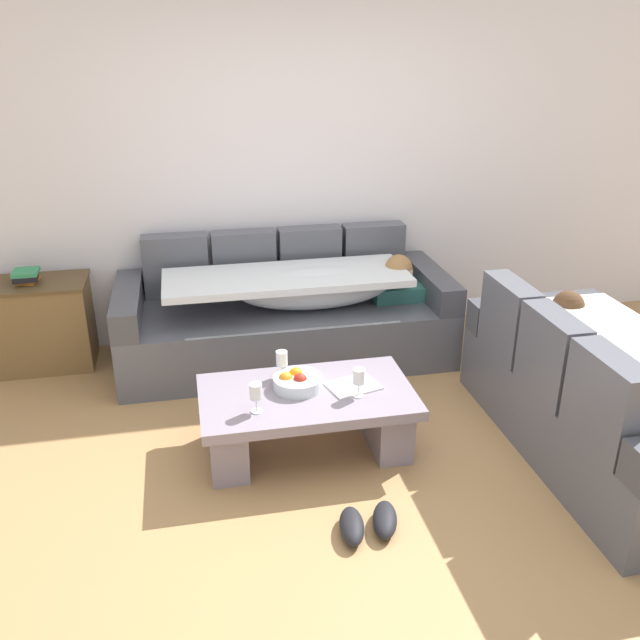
{
  "coord_description": "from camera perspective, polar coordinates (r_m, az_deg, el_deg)",
  "views": [
    {
      "loc": [
        -0.82,
        -2.86,
        2.25
      ],
      "look_at": [
        -0.02,
        1.0,
        0.55
      ],
      "focal_mm": 37.93,
      "sensor_mm": 36.0,
      "label": 1
    }
  ],
  "objects": [
    {
      "name": "book_stack_on_cabinet",
      "position": [
        5.08,
        -23.55,
        3.43
      ],
      "size": [
        0.18,
        0.21,
        0.09
      ],
      "color": "#B76623",
      "rests_on": "side_cabinet"
    },
    {
      "name": "coffee_table",
      "position": [
        3.88,
        -1.11,
        -7.92
      ],
      "size": [
        1.2,
        0.68,
        0.38
      ],
      "color": "gray",
      "rests_on": "ground_plane"
    },
    {
      "name": "wine_glass_near_left",
      "position": [
        3.58,
        -5.44,
        -6.12
      ],
      "size": [
        0.07,
        0.07,
        0.17
      ],
      "color": "silver",
      "rests_on": "coffee_table"
    },
    {
      "name": "couch_along_wall",
      "position": [
        4.93,
        -2.52,
        0.38
      ],
      "size": [
        2.36,
        0.92,
        0.88
      ],
      "color": "#52535E",
      "rests_on": "ground_plane"
    },
    {
      "name": "couch_near_window",
      "position": [
        4.15,
        22.65,
        -6.12
      ],
      "size": [
        0.92,
        1.87,
        0.88
      ],
      "rotation": [
        0.0,
        0.0,
        1.57
      ],
      "color": "#52535E",
      "rests_on": "ground_plane"
    },
    {
      "name": "wine_glass_far_back",
      "position": [
        3.92,
        -3.24,
        -3.34
      ],
      "size": [
        0.07,
        0.07,
        0.17
      ],
      "color": "silver",
      "rests_on": "coffee_table"
    },
    {
      "name": "ground_plane",
      "position": [
        3.73,
        3.58,
        -13.82
      ],
      "size": [
        14.0,
        14.0,
        0.0
      ],
      "primitive_type": "plane",
      "color": "#AB7F4F"
    },
    {
      "name": "pair_of_shoes",
      "position": [
        3.43,
        4.1,
        -16.7
      ],
      "size": [
        0.35,
        0.3,
        0.09
      ],
      "color": "black",
      "rests_on": "ground_plane"
    },
    {
      "name": "back_wall",
      "position": [
        5.16,
        -2.39,
        13.26
      ],
      "size": [
        9.0,
        0.1,
        2.7
      ],
      "primitive_type": "cube",
      "color": "white",
      "rests_on": "ground_plane"
    },
    {
      "name": "wine_glass_near_right",
      "position": [
        3.72,
        3.29,
        -4.87
      ],
      "size": [
        0.07,
        0.07,
        0.17
      ],
      "color": "silver",
      "rests_on": "coffee_table"
    },
    {
      "name": "fruit_bowl",
      "position": [
        3.83,
        -1.97,
        -5.19
      ],
      "size": [
        0.28,
        0.28,
        0.1
      ],
      "color": "silver",
      "rests_on": "coffee_table"
    },
    {
      "name": "open_magazine",
      "position": [
        3.86,
        2.82,
        -5.57
      ],
      "size": [
        0.32,
        0.27,
        0.01
      ],
      "primitive_type": "cube",
      "rotation": [
        0.0,
        0.0,
        0.26
      ],
      "color": "white",
      "rests_on": "coffee_table"
    },
    {
      "name": "side_cabinet",
      "position": [
        5.2,
        -22.56,
        -0.33
      ],
      "size": [
        0.72,
        0.44,
        0.64
      ],
      "color": "brown",
      "rests_on": "ground_plane"
    }
  ]
}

